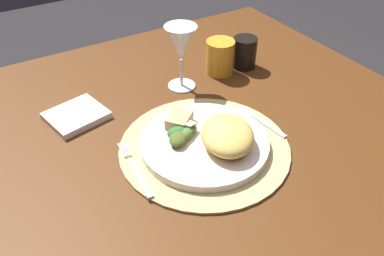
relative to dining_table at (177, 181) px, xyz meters
name	(u,v)px	position (x,y,z in m)	size (l,w,h in m)	color
dining_table	(177,181)	(0.00, 0.00, 0.00)	(1.17, 0.97, 0.75)	#4E2A10
placemat	(204,147)	(0.02, -0.09, 0.18)	(0.36, 0.36, 0.01)	tan
dinner_plate	(204,143)	(0.02, -0.09, 0.19)	(0.27, 0.27, 0.02)	silver
pasta_serving	(227,135)	(0.05, -0.13, 0.22)	(0.13, 0.11, 0.05)	#DFBD5A
salad_greens	(181,134)	(-0.02, -0.07, 0.21)	(0.08, 0.07, 0.02)	#4A5720
bread_piece	(181,120)	(0.00, -0.02, 0.21)	(0.06, 0.04, 0.02)	tan
fork	(136,171)	(-0.14, -0.09, 0.18)	(0.03, 0.17, 0.00)	silver
spoon	(254,116)	(0.17, -0.07, 0.18)	(0.03, 0.14, 0.01)	silver
napkin	(76,115)	(-0.18, 0.15, 0.18)	(0.12, 0.11, 0.02)	white
wine_glass	(181,45)	(0.10, 0.14, 0.29)	(0.08, 0.08, 0.16)	silver
amber_tumbler	(220,57)	(0.22, 0.15, 0.22)	(0.07, 0.07, 0.09)	gold
dark_tumbler	(245,52)	(0.30, 0.14, 0.21)	(0.06, 0.06, 0.08)	black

